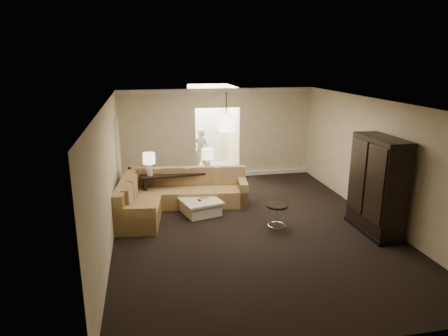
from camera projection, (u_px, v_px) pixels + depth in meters
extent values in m
plane|color=black|center=(250.00, 226.00, 9.07)|extent=(8.00, 8.00, 0.00)
cube|color=beige|center=(218.00, 134.00, 12.47)|extent=(6.00, 0.04, 2.80)
cube|color=beige|center=(336.00, 252.00, 4.91)|extent=(6.00, 0.04, 2.80)
cube|color=beige|center=(109.00, 175.00, 8.12)|extent=(0.04, 8.00, 2.80)
cube|color=beige|center=(376.00, 160.00, 9.26)|extent=(0.04, 8.00, 2.80)
cube|color=white|center=(252.00, 102.00, 8.31)|extent=(6.00, 8.00, 0.02)
cube|color=silver|center=(218.00, 91.00, 12.06)|extent=(6.00, 0.10, 0.12)
cube|color=silver|center=(218.00, 175.00, 12.78)|extent=(6.00, 0.10, 0.12)
cube|color=white|center=(119.00, 158.00, 10.86)|extent=(0.05, 0.90, 2.10)
cube|color=silver|center=(213.00, 168.00, 13.79)|extent=(1.40, 2.00, 0.01)
cube|color=beige|center=(192.00, 129.00, 13.28)|extent=(0.04, 2.00, 2.80)
cube|color=beige|center=(233.00, 127.00, 13.54)|extent=(0.04, 2.00, 2.80)
cube|color=beige|center=(208.00, 124.00, 14.36)|extent=(1.40, 0.04, 2.80)
cube|color=white|center=(208.00, 133.00, 14.42)|extent=(0.90, 0.05, 2.10)
cube|color=brown|center=(187.00, 196.00, 10.38)|extent=(3.18, 1.32, 0.43)
cube|color=brown|center=(139.00, 215.00, 9.18)|extent=(1.11, 1.55, 0.43)
cube|color=brown|center=(187.00, 176.00, 10.59)|extent=(3.09, 0.65, 0.47)
cube|color=brown|center=(127.00, 189.00, 9.53)|extent=(0.57, 2.48, 0.47)
cube|color=brown|center=(242.00, 191.00, 10.45)|extent=(0.33, 0.95, 0.64)
cube|color=brown|center=(135.00, 221.00, 8.55)|extent=(0.95, 0.33, 0.64)
cube|color=#896549|center=(144.00, 176.00, 10.46)|extent=(0.65, 0.25, 0.47)
cube|color=#896549|center=(173.00, 176.00, 10.51)|extent=(0.65, 0.25, 0.47)
cube|color=#896549|center=(203.00, 175.00, 10.56)|extent=(0.65, 0.25, 0.47)
cube|color=#896549|center=(232.00, 175.00, 10.61)|extent=(0.65, 0.25, 0.47)
cube|color=#896549|center=(132.00, 187.00, 9.63)|extent=(0.24, 0.63, 0.47)
cube|color=#896549|center=(127.00, 197.00, 8.94)|extent=(0.24, 0.63, 0.47)
cube|color=white|center=(201.00, 207.00, 9.78)|extent=(0.98, 0.98, 0.30)
cube|color=white|center=(200.00, 201.00, 9.73)|extent=(1.09, 1.09, 0.05)
cube|color=black|center=(199.00, 200.00, 9.67)|extent=(0.08, 0.15, 0.02)
cube|color=beige|center=(203.00, 197.00, 9.90)|extent=(0.26, 0.31, 0.01)
cube|color=black|center=(179.00, 174.00, 10.49)|extent=(2.04, 0.67, 0.05)
cube|color=black|center=(145.00, 191.00, 10.33)|extent=(0.12, 0.41, 0.73)
cube|color=black|center=(213.00, 184.00, 10.86)|extent=(0.12, 0.41, 0.73)
cube|color=black|center=(180.00, 197.00, 10.66)|extent=(1.94, 0.62, 0.04)
cube|color=black|center=(378.00, 186.00, 8.54)|extent=(0.58, 1.41, 2.11)
cube|color=black|center=(375.00, 185.00, 8.11)|extent=(0.03, 0.62, 1.61)
cube|color=black|center=(357.00, 175.00, 8.77)|extent=(0.03, 0.62, 1.61)
cube|color=black|center=(373.00, 229.00, 8.81)|extent=(0.62, 1.47, 0.10)
cylinder|color=black|center=(277.00, 206.00, 8.74)|extent=(0.47, 0.47, 0.04)
torus|color=silver|center=(276.00, 225.00, 8.86)|extent=(0.39, 0.39, 0.03)
cylinder|color=silver|center=(284.00, 217.00, 8.89)|extent=(0.03, 0.03, 0.56)
cylinder|color=silver|center=(269.00, 216.00, 8.92)|extent=(0.03, 0.03, 0.56)
cylinder|color=silver|center=(277.00, 221.00, 8.64)|extent=(0.03, 0.03, 0.56)
cylinder|color=silver|center=(150.00, 169.00, 10.21)|extent=(0.15, 0.15, 0.32)
cylinder|color=#FFEFBF|center=(149.00, 158.00, 10.13)|extent=(0.31, 0.31, 0.27)
cylinder|color=silver|center=(208.00, 165.00, 10.66)|extent=(0.15, 0.15, 0.32)
cylinder|color=#FFEFBF|center=(208.00, 154.00, 10.58)|extent=(0.31, 0.31, 0.27)
cylinder|color=black|center=(226.00, 103.00, 10.94)|extent=(0.02, 0.02, 0.60)
cube|color=#F5E9BF|center=(226.00, 123.00, 11.09)|extent=(0.38, 0.38, 0.48)
imported|color=beige|center=(201.00, 148.00, 13.17)|extent=(0.62, 0.44, 1.62)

